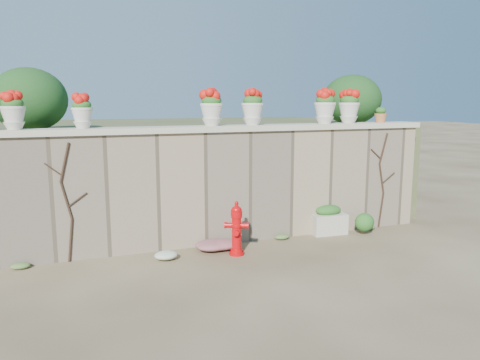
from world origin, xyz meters
name	(u,v)px	position (x,y,z in m)	size (l,w,h in m)	color
ground	(264,274)	(0.00, 0.00, 0.00)	(80.00, 80.00, 0.00)	brown
stone_wall	(225,187)	(0.00, 1.80, 1.00)	(8.00, 0.40, 2.00)	#8E7B5E
wall_cap	(225,128)	(0.00, 1.80, 2.05)	(8.10, 0.52, 0.10)	#BAB29D
raised_fill	(183,164)	(0.00, 5.00, 1.00)	(9.00, 6.00, 2.00)	#384C23
back_shrub_left	(29,100)	(-3.20, 3.00, 2.55)	(1.30, 1.30, 1.10)	#143814
back_shrub_right	(352,100)	(3.40, 3.00, 2.55)	(1.30, 1.30, 1.10)	#143814
vine_left	(67,201)	(-2.67, 1.58, 0.99)	(0.60, 0.04, 1.91)	black
vine_right	(382,179)	(3.23, 1.58, 0.99)	(0.60, 0.04, 1.91)	black
fire_hydrant	(237,228)	(-0.08, 0.99, 0.45)	(0.38, 0.28, 0.90)	#C4070A
planter_box	(328,220)	(2.00, 1.55, 0.26)	(0.70, 0.44, 0.56)	#BAB29D
green_shrub	(366,220)	(2.67, 1.27, 0.28)	(0.58, 0.52, 0.55)	#1E5119
magenta_clump	(214,245)	(-0.37, 1.29, 0.11)	(0.84, 0.56, 0.22)	#C0266D
white_flowers	(171,255)	(-1.17, 1.07, 0.09)	(0.52, 0.41, 0.19)	white
urn_pot_0	(13,111)	(-3.35, 1.80, 2.38)	(0.36, 0.36, 0.57)	beige
urn_pot_1	(82,112)	(-2.37, 1.80, 2.36)	(0.34, 0.34, 0.53)	beige
urn_pot_2	(212,108)	(-0.24, 1.80, 2.41)	(0.40, 0.40, 0.62)	beige
urn_pot_3	(253,107)	(0.53, 1.80, 2.41)	(0.40, 0.40, 0.63)	beige
urn_pot_4	(325,107)	(2.01, 1.80, 2.42)	(0.41, 0.41, 0.64)	beige
urn_pot_5	(349,107)	(2.54, 1.80, 2.41)	(0.40, 0.40, 0.63)	beige
terracotta_pot	(381,116)	(3.28, 1.80, 2.24)	(0.25, 0.25, 0.29)	#B66537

